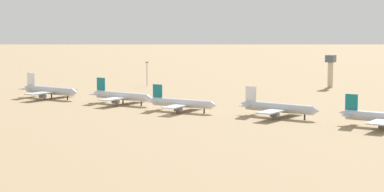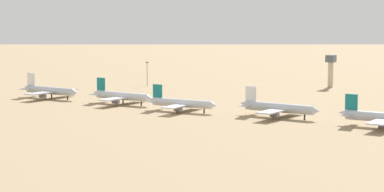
% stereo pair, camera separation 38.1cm
% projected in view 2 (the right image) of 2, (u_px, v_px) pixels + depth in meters
% --- Properties ---
extents(ground, '(4000.00, 4000.00, 0.00)m').
position_uv_depth(ground, '(169.00, 115.00, 314.49)').
color(ground, '#9E8460').
extents(ridge_far_west, '(400.64, 361.64, 113.00)m').
position_uv_depth(ridge_far_west, '(249.00, 6.00, 1557.52)').
color(ridge_far_west, gray).
rests_on(ridge_far_west, ground).
extents(parked_jet_white_0, '(38.45, 32.23, 12.72)m').
position_uv_depth(parked_jet_white_0, '(50.00, 90.00, 375.95)').
color(parked_jet_white_0, silver).
rests_on(parked_jet_white_0, ground).
extents(parked_jet_teal_1, '(37.27, 31.26, 12.33)m').
position_uv_depth(parked_jet_teal_1, '(122.00, 96.00, 352.64)').
color(parked_jet_teal_1, silver).
rests_on(parked_jet_teal_1, ground).
extents(parked_jet_teal_2, '(35.67, 30.02, 11.78)m').
position_uv_depth(parked_jet_teal_2, '(181.00, 103.00, 326.30)').
color(parked_jet_teal_2, silver).
rests_on(parked_jet_teal_2, ground).
extents(parked_jet_white_3, '(38.33, 32.22, 12.67)m').
position_uv_depth(parked_jet_white_3, '(278.00, 108.00, 308.29)').
color(parked_jet_white_3, silver).
rests_on(parked_jet_white_3, ground).
extents(parked_jet_teal_4, '(37.62, 31.47, 12.46)m').
position_uv_depth(parked_jet_teal_4, '(384.00, 118.00, 280.20)').
color(parked_jet_teal_4, silver).
rests_on(parked_jet_teal_4, ground).
extents(control_tower, '(5.20, 5.20, 19.27)m').
position_uv_depth(control_tower, '(331.00, 68.00, 431.16)').
color(control_tower, '#C6B793').
rests_on(control_tower, ground).
extents(light_pole_west, '(1.80, 0.50, 14.68)m').
position_uv_depth(light_pole_west, '(147.00, 72.00, 439.45)').
color(light_pole_west, '#59595E').
rests_on(light_pole_west, ground).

